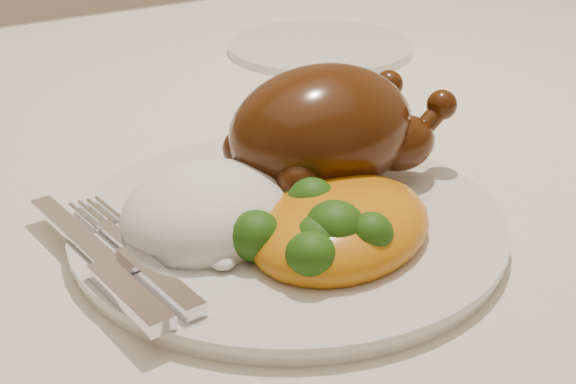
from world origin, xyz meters
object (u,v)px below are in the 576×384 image
dinner_plate (288,225)px  roast_chicken (327,129)px  side_plate (320,47)px  dining_table (243,226)px

dinner_plate → roast_chicken: roast_chicken is taller
dinner_plate → side_plate: bearing=52.7°
side_plate → roast_chicken: bearing=-123.8°
dinner_plate → side_plate: dinner_plate is taller
side_plate → dinner_plate: bearing=-127.3°
dining_table → side_plate: size_ratio=6.97×
dining_table → dinner_plate: dinner_plate is taller
dining_table → dinner_plate: 0.23m
roast_chicken → dinner_plate: bearing=-153.7°
dinner_plate → roast_chicken: 0.08m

